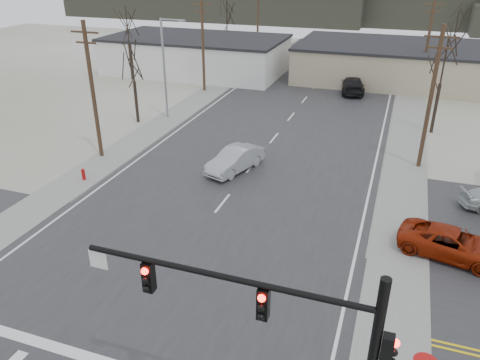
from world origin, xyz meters
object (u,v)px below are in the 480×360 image
object	(u,v)px
fire_hydrant	(83,174)
car_parked_red	(452,244)
car_far_b	(324,56)
traffic_signal_mast	(301,339)
car_far_a	(353,85)
sedan_crossing	(235,160)

from	to	relation	value
fire_hydrant	car_parked_red	size ratio (longest dim) A/B	0.16
car_far_b	car_parked_red	world-z (taller)	car_far_b
traffic_signal_mast	car_far_a	xyz separation A→B (m)	(-3.52, 42.74, -3.77)
car_parked_red	traffic_signal_mast	bearing A→B (deg)	170.25
sedan_crossing	car_parked_red	xyz separation A→B (m)	(14.02, -6.19, -0.10)
traffic_signal_mast	car_far_b	bearing A→B (deg)	99.18
traffic_signal_mast	sedan_crossing	distance (m)	21.36
sedan_crossing	car_far_b	size ratio (longest dim) A/B	1.12
sedan_crossing	car_far_b	bearing A→B (deg)	109.58
car_far_b	sedan_crossing	bearing A→B (deg)	-112.07
car_far_a	car_parked_red	xyz separation A→B (m)	(8.72, -29.85, -0.13)
traffic_signal_mast	fire_hydrant	bearing A→B (deg)	141.87
fire_hydrant	sedan_crossing	bearing A→B (deg)	27.75
sedan_crossing	car_far_b	world-z (taller)	sedan_crossing
traffic_signal_mast	car_far_b	xyz separation A→B (m)	(-9.42, 58.31, -3.87)
car_far_b	traffic_signal_mast	bearing A→B (deg)	-103.77
traffic_signal_mast	car_parked_red	xyz separation A→B (m)	(5.20, 12.89, -3.91)
car_far_a	traffic_signal_mast	bearing A→B (deg)	85.08
traffic_signal_mast	car_far_a	distance (m)	43.05
fire_hydrant	sedan_crossing	size ratio (longest dim) A/B	0.17
sedan_crossing	car_parked_red	size ratio (longest dim) A/B	0.94
traffic_signal_mast	car_far_a	world-z (taller)	traffic_signal_mast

